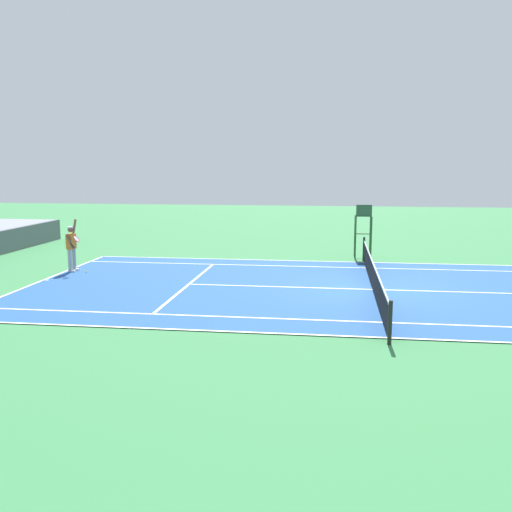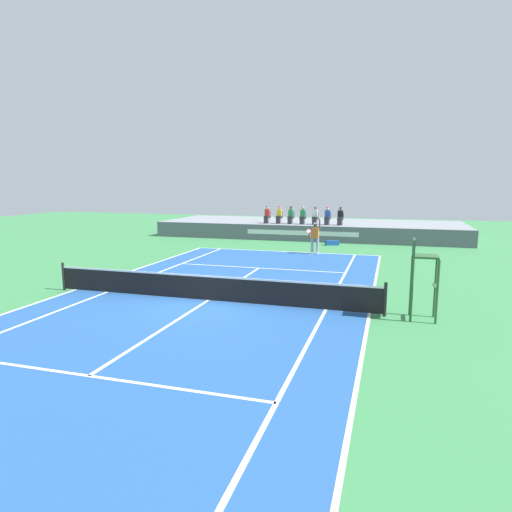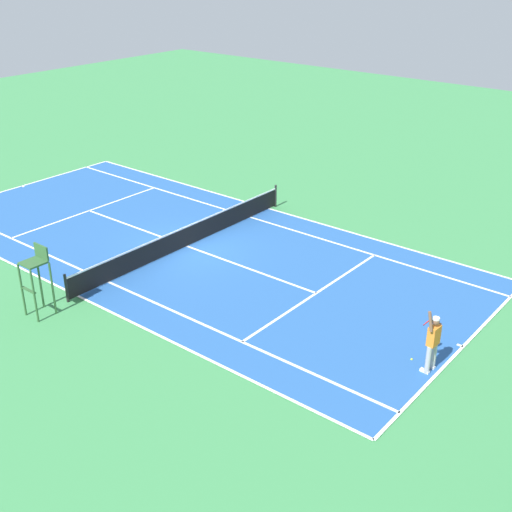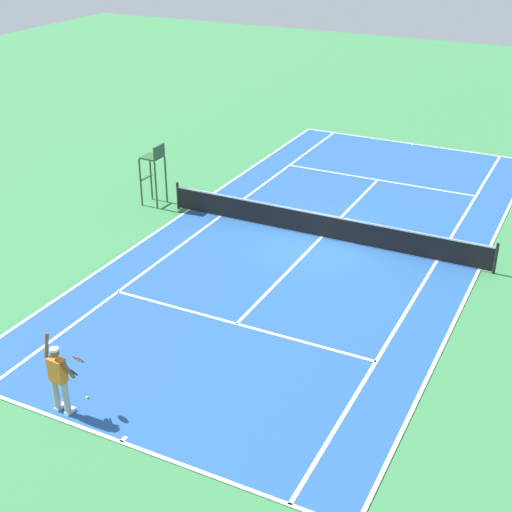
{
  "view_description": "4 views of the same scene",
  "coord_description": "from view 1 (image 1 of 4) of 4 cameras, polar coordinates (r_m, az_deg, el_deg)",
  "views": [
    {
      "loc": [
        -19.17,
        1.39,
        4.21
      ],
      "look_at": [
        0.55,
        4.07,
        1.0
      ],
      "focal_mm": 39.76,
      "sensor_mm": 36.0,
      "label": 1
    },
    {
      "loc": [
        6.0,
        -13.97,
        4.07
      ],
      "look_at": [
        0.55,
        4.07,
        1.0
      ],
      "focal_mm": 31.45,
      "sensor_mm": 36.0,
      "label": 2
    },
    {
      "loc": [
        17.51,
        17.82,
        11.33
      ],
      "look_at": [
        0.55,
        4.07,
        1.0
      ],
      "focal_mm": 46.54,
      "sensor_mm": 36.0,
      "label": 3
    },
    {
      "loc": [
        -8.24,
        21.65,
        10.92
      ],
      "look_at": [
        0.55,
        4.07,
        1.0
      ],
      "focal_mm": 50.59,
      "sensor_mm": 36.0,
      "label": 4
    }
  ],
  "objects": [
    {
      "name": "ground_plane",
      "position": [
        19.67,
        11.64,
        -3.38
      ],
      "size": [
        80.0,
        80.0,
        0.0
      ],
      "primitive_type": "plane",
      "color": "#387F47"
    },
    {
      "name": "court",
      "position": [
        19.67,
        11.64,
        -3.36
      ],
      "size": [
        11.08,
        23.88,
        0.03
      ],
      "color": "#235193",
      "rests_on": "ground"
    },
    {
      "name": "net",
      "position": [
        19.57,
        11.69,
        -1.89
      ],
      "size": [
        11.98,
        0.1,
        1.07
      ],
      "color": "black",
      "rests_on": "ground"
    },
    {
      "name": "tennis_player",
      "position": [
        23.57,
        -18.06,
        0.87
      ],
      "size": [
        0.78,
        0.62,
        2.08
      ],
      "color": "#9E9EA3",
      "rests_on": "ground"
    },
    {
      "name": "tennis_ball",
      "position": [
        23.3,
        -16.7,
        -1.55
      ],
      "size": [
        0.07,
        0.07,
        0.07
      ],
      "primitive_type": "sphere",
      "color": "#D1E533",
      "rests_on": "ground"
    },
    {
      "name": "umpire_chair",
      "position": [
        26.3,
        10.75,
        3.21
      ],
      "size": [
        0.77,
        0.77,
        2.44
      ],
      "color": "#2D562D",
      "rests_on": "ground"
    }
  ]
}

